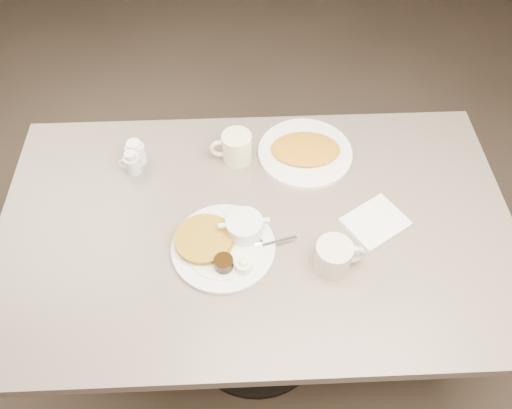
{
  "coord_description": "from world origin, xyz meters",
  "views": [
    {
      "loc": [
        -0.04,
        -0.83,
        1.94
      ],
      "look_at": [
        0.0,
        0.02,
        0.82
      ],
      "focal_mm": 35.11,
      "sensor_mm": 36.0,
      "label": 1
    }
  ],
  "objects_px": {
    "coffee_mug_far": "(236,148)",
    "creamer_right": "(136,152)",
    "main_plate": "(225,241)",
    "coffee_mug_near": "(335,256)",
    "diner_table": "(256,255)",
    "creamer_left": "(132,163)",
    "hash_plate": "(305,151)"
  },
  "relations": [
    {
      "from": "coffee_mug_far",
      "to": "creamer_right",
      "type": "relative_size",
      "value": 1.65
    },
    {
      "from": "main_plate",
      "to": "coffee_mug_near",
      "type": "bearing_deg",
      "value": -14.27
    },
    {
      "from": "main_plate",
      "to": "coffee_mug_near",
      "type": "distance_m",
      "value": 0.3
    },
    {
      "from": "diner_table",
      "to": "main_plate",
      "type": "relative_size",
      "value": 4.08
    },
    {
      "from": "creamer_left",
      "to": "hash_plate",
      "type": "bearing_deg",
      "value": 4.97
    },
    {
      "from": "creamer_left",
      "to": "hash_plate",
      "type": "xyz_separation_m",
      "value": [
        0.54,
        0.05,
        -0.02
      ]
    },
    {
      "from": "hash_plate",
      "to": "main_plate",
      "type": "bearing_deg",
      "value": -127.4
    },
    {
      "from": "main_plate",
      "to": "creamer_left",
      "type": "bearing_deg",
      "value": 134.23
    },
    {
      "from": "coffee_mug_far",
      "to": "creamer_left",
      "type": "xyz_separation_m",
      "value": [
        -0.32,
        -0.04,
        -0.01
      ]
    },
    {
      "from": "coffee_mug_near",
      "to": "hash_plate",
      "type": "height_order",
      "value": "coffee_mug_near"
    },
    {
      "from": "main_plate",
      "to": "hash_plate",
      "type": "distance_m",
      "value": 0.43
    },
    {
      "from": "hash_plate",
      "to": "coffee_mug_far",
      "type": "bearing_deg",
      "value": -177.81
    },
    {
      "from": "diner_table",
      "to": "creamer_left",
      "type": "distance_m",
      "value": 0.48
    },
    {
      "from": "coffee_mug_near",
      "to": "coffee_mug_far",
      "type": "distance_m",
      "value": 0.48
    },
    {
      "from": "coffee_mug_near",
      "to": "creamer_right",
      "type": "height_order",
      "value": "coffee_mug_near"
    },
    {
      "from": "creamer_right",
      "to": "hash_plate",
      "type": "height_order",
      "value": "creamer_right"
    },
    {
      "from": "diner_table",
      "to": "coffee_mug_near",
      "type": "relative_size",
      "value": 10.53
    },
    {
      "from": "diner_table",
      "to": "coffee_mug_far",
      "type": "bearing_deg",
      "value": 101.5
    },
    {
      "from": "hash_plate",
      "to": "creamer_left",
      "type": "bearing_deg",
      "value": -175.03
    },
    {
      "from": "main_plate",
      "to": "coffee_mug_near",
      "type": "xyz_separation_m",
      "value": [
        0.29,
        -0.07,
        0.02
      ]
    },
    {
      "from": "diner_table",
      "to": "hash_plate",
      "type": "bearing_deg",
      "value": 57.99
    },
    {
      "from": "main_plate",
      "to": "creamer_right",
      "type": "xyz_separation_m",
      "value": [
        -0.28,
        0.34,
        0.01
      ]
    },
    {
      "from": "coffee_mug_far",
      "to": "creamer_left",
      "type": "bearing_deg",
      "value": -173.12
    },
    {
      "from": "creamer_left",
      "to": "coffee_mug_far",
      "type": "bearing_deg",
      "value": 6.88
    },
    {
      "from": "main_plate",
      "to": "hash_plate",
      "type": "height_order",
      "value": "main_plate"
    },
    {
      "from": "coffee_mug_far",
      "to": "creamer_right",
      "type": "distance_m",
      "value": 0.32
    },
    {
      "from": "coffee_mug_near",
      "to": "hash_plate",
      "type": "relative_size",
      "value": 0.45
    },
    {
      "from": "main_plate",
      "to": "creamer_left",
      "type": "height_order",
      "value": "creamer_left"
    },
    {
      "from": "diner_table",
      "to": "creamer_left",
      "type": "bearing_deg",
      "value": 149.25
    },
    {
      "from": "hash_plate",
      "to": "coffee_mug_near",
      "type": "bearing_deg",
      "value": -85.34
    },
    {
      "from": "creamer_left",
      "to": "creamer_right",
      "type": "bearing_deg",
      "value": 82.58
    },
    {
      "from": "diner_table",
      "to": "coffee_mug_near",
      "type": "xyz_separation_m",
      "value": [
        0.2,
        -0.14,
        0.22
      ]
    }
  ]
}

